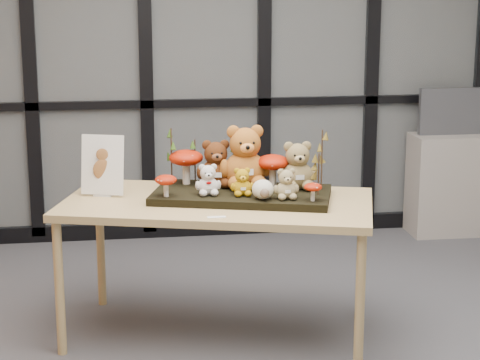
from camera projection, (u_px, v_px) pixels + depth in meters
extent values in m
plane|color=#AFADA6|center=(205.00, 56.00, 6.58)|extent=(5.00, 0.00, 5.00)
plane|color=#AFADA6|center=(458.00, 273.00, 1.76)|extent=(5.00, 0.00, 5.00)
cube|color=#2D383F|center=(206.00, 57.00, 6.55)|extent=(4.90, 0.02, 2.70)
cube|color=black|center=(207.00, 227.00, 6.85)|extent=(4.90, 0.06, 0.12)
cube|color=black|center=(206.00, 103.00, 6.63)|extent=(4.90, 0.06, 0.06)
cube|color=black|center=(29.00, 59.00, 6.37)|extent=(0.10, 0.06, 2.70)
cube|color=black|center=(146.00, 58.00, 6.49)|extent=(0.10, 0.06, 2.70)
cube|color=black|center=(264.00, 56.00, 6.61)|extent=(0.10, 0.06, 2.70)
cube|color=black|center=(372.00, 55.00, 6.73)|extent=(0.10, 0.06, 2.70)
cube|color=tan|center=(217.00, 204.00, 4.77)|extent=(1.85, 1.28, 0.04)
cylinder|color=tan|center=(59.00, 288.00, 4.61)|extent=(0.05, 0.05, 0.75)
cylinder|color=tan|center=(101.00, 247.00, 5.32)|extent=(0.05, 0.05, 0.75)
cylinder|color=tan|center=(360.00, 304.00, 4.39)|extent=(0.05, 0.05, 0.75)
cylinder|color=tan|center=(361.00, 258.00, 5.11)|extent=(0.05, 0.05, 0.75)
cube|color=black|center=(242.00, 195.00, 4.80)|extent=(1.06, 0.73, 0.04)
cube|color=silver|center=(104.00, 195.00, 4.87)|extent=(0.11, 0.09, 0.01)
cube|color=white|center=(103.00, 165.00, 4.83)|extent=(0.25, 0.13, 0.33)
ellipsoid|color=brown|center=(103.00, 170.00, 4.83)|extent=(0.11, 0.01, 0.12)
ellipsoid|color=brown|center=(102.00, 154.00, 4.81)|extent=(0.07, 0.01, 0.07)
cube|color=white|center=(217.00, 217.00, 4.43)|extent=(0.09, 0.03, 0.00)
cube|color=#A39A91|center=(448.00, 184.00, 6.83)|extent=(0.59, 0.35, 0.79)
cube|color=#494B50|center=(451.00, 111.00, 6.72)|extent=(0.51, 0.05, 0.36)
cube|color=black|center=(452.00, 112.00, 6.70)|extent=(0.45, 0.00, 0.30)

